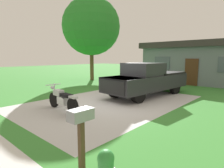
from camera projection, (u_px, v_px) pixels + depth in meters
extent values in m
plane|color=#3B8634|center=(111.00, 102.00, 9.41)|extent=(80.00, 80.00, 0.00)
cube|color=silver|center=(111.00, 102.00, 9.41)|extent=(5.88, 8.85, 0.01)
cylinder|color=black|center=(54.00, 100.00, 8.43)|extent=(0.67, 0.17, 0.66)
cylinder|color=black|center=(73.00, 106.00, 7.33)|extent=(0.67, 0.17, 0.66)
cube|color=silver|center=(63.00, 101.00, 7.85)|extent=(0.58, 0.30, 0.32)
cube|color=#B7BABF|center=(58.00, 93.00, 8.06)|extent=(0.54, 0.30, 0.24)
cube|color=black|center=(66.00, 95.00, 7.60)|extent=(0.62, 0.32, 0.12)
cube|color=#B7BABF|center=(72.00, 97.00, 7.27)|extent=(0.49, 0.24, 0.08)
cylinder|color=silver|center=(54.00, 92.00, 8.38)|extent=(0.33, 0.08, 0.77)
cylinder|color=silver|center=(53.00, 85.00, 8.34)|extent=(0.09, 0.70, 0.04)
sphere|color=silver|center=(52.00, 87.00, 8.44)|extent=(0.16, 0.16, 0.16)
cylinder|color=black|center=(138.00, 94.00, 9.18)|extent=(0.38, 0.86, 0.84)
cylinder|color=black|center=(115.00, 90.00, 10.37)|extent=(0.38, 0.86, 0.84)
cylinder|color=black|center=(175.00, 87.00, 11.53)|extent=(0.38, 0.86, 0.84)
cylinder|color=black|center=(153.00, 84.00, 12.72)|extent=(0.38, 0.86, 0.84)
cube|color=#28282D|center=(147.00, 82.00, 10.93)|extent=(2.50, 5.76, 0.80)
cube|color=#28282D|center=(125.00, 79.00, 9.64)|extent=(2.07, 2.07, 0.20)
cube|color=#28282D|center=(143.00, 69.00, 10.55)|extent=(1.97, 2.06, 0.70)
cube|color=#3F4C56|center=(134.00, 72.00, 10.03)|extent=(1.71, 0.31, 0.60)
cube|color=black|center=(162.00, 76.00, 11.94)|extent=(2.11, 2.56, 0.50)
cube|color=black|center=(112.00, 87.00, 9.06)|extent=(1.70, 0.26, 0.64)
sphere|color=#2D8C38|center=(106.00, 158.00, 2.80)|extent=(0.26, 0.26, 0.26)
cube|color=#4C3823|center=(81.00, 145.00, 3.65)|extent=(0.10, 0.10, 1.10)
cube|color=gray|center=(81.00, 115.00, 3.56)|extent=(0.26, 0.48, 0.22)
cylinder|color=brown|center=(92.00, 64.00, 18.27)|extent=(0.36, 0.36, 3.19)
sphere|color=#2B832D|center=(91.00, 26.00, 17.78)|extent=(5.43, 5.43, 5.43)
cube|color=slate|center=(202.00, 65.00, 16.58)|extent=(9.00, 5.00, 3.00)
cube|color=#383333|center=(203.00, 45.00, 16.33)|extent=(9.60, 5.60, 0.50)
cube|color=#4C2D19|center=(191.00, 72.00, 14.78)|extent=(1.00, 0.08, 2.10)
cube|color=#4C5966|center=(162.00, 63.00, 16.36)|extent=(1.40, 0.06, 1.10)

